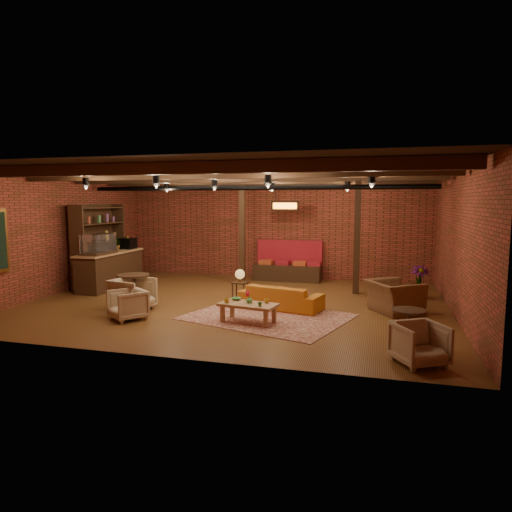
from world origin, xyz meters
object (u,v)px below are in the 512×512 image
(coffee_table, at_px, (248,305))
(armchair_right, at_px, (394,292))
(side_table_lamp, at_px, (240,277))
(armchair_far, at_px, (420,342))
(sofa, at_px, (281,297))
(armchair_a, at_px, (133,293))
(side_table_book, at_px, (388,287))
(round_table_left, at_px, (133,285))
(plant_tall, at_px, (421,249))
(round_table_right, at_px, (409,322))
(armchair_b, at_px, (128,303))

(coffee_table, height_order, armchair_right, armchair_right)
(side_table_lamp, distance_m, armchair_far, 5.50)
(sofa, xyz_separation_m, armchair_a, (-3.23, -1.06, 0.14))
(side_table_book, bearing_deg, side_table_lamp, -175.75)
(round_table_left, relative_size, armchair_far, 1.09)
(sofa, height_order, plant_tall, plant_tall)
(coffee_table, xyz_separation_m, armchair_right, (2.92, 1.68, 0.12))
(sofa, bearing_deg, round_table_right, 153.98)
(armchair_right, bearing_deg, armchair_a, 70.39)
(side_table_lamp, relative_size, armchair_far, 1.08)
(sofa, relative_size, armchair_b, 2.73)
(armchair_far, bearing_deg, sofa, 103.56)
(armchair_a, distance_m, armchair_far, 6.36)
(armchair_far, xyz_separation_m, plant_tall, (0.37, 5.05, 0.92))
(round_table_right, xyz_separation_m, plant_tall, (0.49, 4.26, 0.83))
(armchair_far, bearing_deg, round_table_right, 69.29)
(armchair_b, bearing_deg, round_table_left, 150.71)
(coffee_table, xyz_separation_m, armchair_far, (3.22, -1.64, -0.00))
(sofa, relative_size, armchair_right, 1.74)
(coffee_table, height_order, round_table_right, round_table_right)
(sofa, distance_m, armchair_a, 3.41)
(round_table_right, bearing_deg, coffee_table, 164.75)
(side_table_lamp, height_order, armchair_b, side_table_lamp)
(armchair_far, height_order, plant_tall, plant_tall)
(side_table_lamp, height_order, armchair_right, armchair_right)
(round_table_left, relative_size, armchair_b, 1.11)
(coffee_table, relative_size, armchair_a, 1.52)
(round_table_left, xyz_separation_m, armchair_a, (0.17, -0.33, -0.11))
(side_table_lamp, bearing_deg, coffee_table, -68.48)
(side_table_lamp, bearing_deg, round_table_left, -146.55)
(armchair_b, bearing_deg, coffee_table, 45.89)
(side_table_book, relative_size, armchair_far, 0.71)
(armchair_a, xyz_separation_m, armchair_right, (5.76, 1.36, 0.07))
(armchair_b, relative_size, round_table_right, 1.05)
(side_table_book, bearing_deg, armchair_right, -78.80)
(side_table_lamp, bearing_deg, side_table_book, 4.25)
(sofa, bearing_deg, coffee_table, 87.33)
(sofa, xyz_separation_m, coffee_table, (-0.40, -1.37, 0.08))
(side_table_lamp, bearing_deg, round_table_right, -36.77)
(armchair_a, xyz_separation_m, side_table_book, (5.63, 2.04, 0.03))
(coffee_table, bearing_deg, round_table_right, -15.25)
(round_table_left, height_order, armchair_right, armchair_right)
(coffee_table, xyz_separation_m, round_table_left, (-3.01, 0.64, 0.17))
(armchair_a, distance_m, armchair_b, 0.80)
(armchair_a, height_order, round_table_right, armchair_a)
(side_table_lamp, bearing_deg, armchair_a, -138.72)
(round_table_right, bearing_deg, plant_tall, 83.43)
(armchair_b, bearing_deg, sofa, 67.97)
(armchair_far, bearing_deg, armchair_right, 65.54)
(coffee_table, height_order, side_table_lamp, side_table_lamp)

